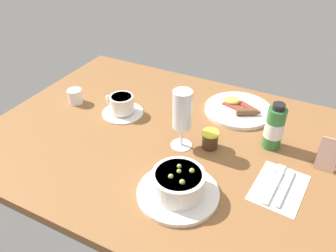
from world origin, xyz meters
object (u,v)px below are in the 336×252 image
creamer_jug (75,96)px  sauce_bottle_green (274,128)px  coffee_cup (122,106)px  cutlery_setting (280,186)px  menu_card (328,153)px  wine_glass (182,112)px  jam_jar (210,139)px  breakfast_plate (238,109)px  porridge_bowl (178,185)px

creamer_jug → sauce_bottle_green: size_ratio=0.42×
coffee_cup → sauce_bottle_green: 50.71cm
cutlery_setting → menu_card: (9.41, 13.87, 4.58)cm
wine_glass → sauce_bottle_green: bearing=26.5°
coffee_cup → jam_jar: size_ratio=2.51×
breakfast_plate → menu_card: size_ratio=2.41×
sauce_bottle_green → porridge_bowl: bearing=-117.9°
cutlery_setting → coffee_cup: (-56.59, 10.95, 2.78)cm
cutlery_setting → menu_card: 17.37cm
coffee_cup → creamer_jug: 19.33cm
coffee_cup → wine_glass: (25.90, -6.91, 9.01)cm
jam_jar → sauce_bottle_green: size_ratio=0.38×
jam_jar → cutlery_setting: bearing=-17.6°
coffee_cup → sauce_bottle_green: bearing=6.0°
menu_card → wine_glass: bearing=-166.2°
creamer_jug → breakfast_plate: creamer_jug is taller
porridge_bowl → jam_jar: porridge_bowl is taller
porridge_bowl → cutlery_setting: 27.28cm
jam_jar → sauce_bottle_green: sauce_bottle_green is taller
menu_card → creamer_jug: bearing=-176.9°
coffee_cup → jam_jar: 34.13cm
sauce_bottle_green → breakfast_plate: bearing=135.9°
creamer_jug → wine_glass: bearing=-6.6°
breakfast_plate → porridge_bowl: bearing=-92.1°
porridge_bowl → breakfast_plate: bearing=87.9°
porridge_bowl → menu_card: menu_card is taller
sauce_bottle_green → wine_glass: bearing=-153.5°
porridge_bowl → menu_card: (32.13, 28.63, 1.41)cm
porridge_bowl → breakfast_plate: (1.68, 45.23, -2.50)cm
porridge_bowl → cutlery_setting: (22.72, 14.76, -3.17)cm
creamer_jug → wine_glass: (45.16, -5.24, 9.35)cm
cutlery_setting → coffee_cup: coffee_cup is taller
creamer_jug → breakfast_plate: bearing=21.1°
porridge_bowl → wine_glass: wine_glass is taller
porridge_bowl → sauce_bottle_green: bearing=62.1°
wine_glass → breakfast_plate: (9.65, 26.43, -11.12)cm
sauce_bottle_green → breakfast_plate: 21.34cm
jam_jar → wine_glass: bearing=-158.5°
wine_glass → breakfast_plate: wine_glass is taller
coffee_cup → creamer_jug: (-19.25, -1.68, -0.35)cm
menu_card → jam_jar: bearing=-168.3°
coffee_cup → menu_card: 66.09cm
wine_glass → sauce_bottle_green: wine_glass is taller
porridge_bowl → creamer_jug: porridge_bowl is taller
wine_glass → creamer_jug: bearing=173.4°
porridge_bowl → creamer_jug: 58.31cm
creamer_jug → wine_glass: wine_glass is taller
sauce_bottle_green → menu_card: 16.00cm
porridge_bowl → cutlery_setting: porridge_bowl is taller
cutlery_setting → coffee_cup: bearing=169.0°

